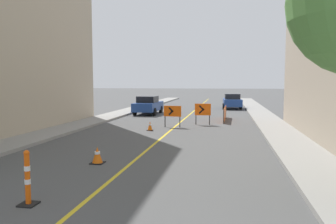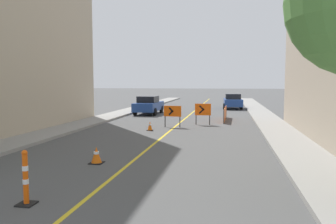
{
  "view_description": "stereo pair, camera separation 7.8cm",
  "coord_description": "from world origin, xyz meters",
  "px_view_note": "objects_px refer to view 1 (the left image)",
  "views": [
    {
      "loc": [
        3.24,
        0.88,
        2.77
      ],
      "look_at": [
        -0.29,
        20.15,
        1.0
      ],
      "focal_mm": 35.0,
      "sensor_mm": 36.0,
      "label": 1
    },
    {
      "loc": [
        3.32,
        0.89,
        2.77
      ],
      "look_at": [
        -0.29,
        20.15,
        1.0
      ],
      "focal_mm": 35.0,
      "sensor_mm": 36.0,
      "label": 2
    }
  ],
  "objects_px": {
    "arrow_barricade_secondary": "(203,110)",
    "parked_car_curb_mid": "(232,101)",
    "traffic_cone_third": "(150,126)",
    "traffic_cone_second": "(97,155)",
    "parked_car_curb_near": "(148,105)",
    "delineator_post_front": "(28,181)",
    "arrow_barricade_primary": "(172,112)"
  },
  "relations": [
    {
      "from": "arrow_barricade_primary",
      "to": "arrow_barricade_secondary",
      "type": "bearing_deg",
      "value": 44.35
    },
    {
      "from": "traffic_cone_third",
      "to": "parked_car_curb_near",
      "type": "bearing_deg",
      "value": 104.46
    },
    {
      "from": "traffic_cone_third",
      "to": "arrow_barricade_primary",
      "type": "relative_size",
      "value": 0.41
    },
    {
      "from": "delineator_post_front",
      "to": "parked_car_curb_mid",
      "type": "relative_size",
      "value": 0.29
    },
    {
      "from": "delineator_post_front",
      "to": "arrow_barricade_primary",
      "type": "relative_size",
      "value": 0.95
    },
    {
      "from": "parked_car_curb_near",
      "to": "parked_car_curb_mid",
      "type": "bearing_deg",
      "value": 46.09
    },
    {
      "from": "arrow_barricade_primary",
      "to": "arrow_barricade_secondary",
      "type": "height_order",
      "value": "arrow_barricade_secondary"
    },
    {
      "from": "arrow_barricade_primary",
      "to": "traffic_cone_second",
      "type": "bearing_deg",
      "value": -91.91
    },
    {
      "from": "arrow_barricade_primary",
      "to": "arrow_barricade_secondary",
      "type": "distance_m",
      "value": 2.31
    },
    {
      "from": "arrow_barricade_secondary",
      "to": "parked_car_curb_mid",
      "type": "bearing_deg",
      "value": 76.54
    },
    {
      "from": "parked_car_curb_mid",
      "to": "arrow_barricade_primary",
      "type": "bearing_deg",
      "value": -106.85
    },
    {
      "from": "delineator_post_front",
      "to": "parked_car_curb_near",
      "type": "distance_m",
      "value": 21.45
    },
    {
      "from": "parked_car_curb_mid",
      "to": "traffic_cone_third",
      "type": "bearing_deg",
      "value": -108.82
    },
    {
      "from": "traffic_cone_third",
      "to": "arrow_barricade_secondary",
      "type": "height_order",
      "value": "arrow_barricade_secondary"
    },
    {
      "from": "delineator_post_front",
      "to": "arrow_barricade_primary",
      "type": "bearing_deg",
      "value": 85.52
    },
    {
      "from": "parked_car_curb_mid",
      "to": "traffic_cone_second",
      "type": "bearing_deg",
      "value": -103.85
    },
    {
      "from": "arrow_barricade_secondary",
      "to": "parked_car_curb_near",
      "type": "xyz_separation_m",
      "value": [
        -5.27,
        6.44,
        -0.16
      ]
    },
    {
      "from": "traffic_cone_second",
      "to": "arrow_barricade_secondary",
      "type": "bearing_deg",
      "value": 75.82
    },
    {
      "from": "traffic_cone_second",
      "to": "arrow_barricade_secondary",
      "type": "relative_size",
      "value": 0.41
    },
    {
      "from": "delineator_post_front",
      "to": "arrow_barricade_secondary",
      "type": "distance_m",
      "value": 15.14
    },
    {
      "from": "traffic_cone_second",
      "to": "parked_car_curb_mid",
      "type": "height_order",
      "value": "parked_car_curb_mid"
    },
    {
      "from": "traffic_cone_second",
      "to": "parked_car_curb_near",
      "type": "height_order",
      "value": "parked_car_curb_near"
    },
    {
      "from": "arrow_barricade_primary",
      "to": "parked_car_curb_near",
      "type": "distance_m",
      "value": 8.67
    },
    {
      "from": "traffic_cone_second",
      "to": "parked_car_curb_mid",
      "type": "distance_m",
      "value": 25.2
    },
    {
      "from": "delineator_post_front",
      "to": "arrow_barricade_secondary",
      "type": "bearing_deg",
      "value": 79.29
    },
    {
      "from": "parked_car_curb_near",
      "to": "traffic_cone_second",
      "type": "bearing_deg",
      "value": -80.77
    },
    {
      "from": "delineator_post_front",
      "to": "traffic_cone_third",
      "type": "bearing_deg",
      "value": 89.93
    },
    {
      "from": "parked_car_curb_near",
      "to": "arrow_barricade_secondary",
      "type": "bearing_deg",
      "value": -49.63
    },
    {
      "from": "delineator_post_front",
      "to": "parked_car_curb_mid",
      "type": "height_order",
      "value": "parked_car_curb_mid"
    },
    {
      "from": "parked_car_curb_near",
      "to": "parked_car_curb_mid",
      "type": "distance_m",
      "value": 10.36
    },
    {
      "from": "delineator_post_front",
      "to": "traffic_cone_second",
      "type": "bearing_deg",
      "value": 89.41
    },
    {
      "from": "arrow_barricade_primary",
      "to": "arrow_barricade_secondary",
      "type": "relative_size",
      "value": 0.96
    }
  ]
}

